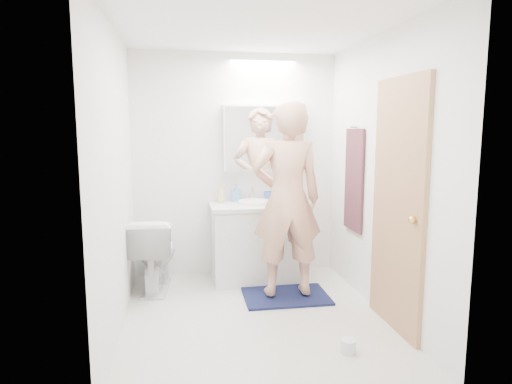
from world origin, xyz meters
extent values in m
plane|color=silver|center=(0.00, 0.00, 0.00)|extent=(2.50, 2.50, 0.00)
plane|color=white|center=(0.00, 0.00, 2.40)|extent=(2.50, 2.50, 0.00)
plane|color=white|center=(0.00, 1.25, 1.20)|extent=(2.50, 0.00, 2.50)
plane|color=white|center=(0.00, -1.25, 1.20)|extent=(2.50, 0.00, 2.50)
plane|color=white|center=(-1.10, 0.00, 1.20)|extent=(0.00, 2.50, 2.50)
plane|color=white|center=(1.10, 0.00, 1.20)|extent=(0.00, 2.50, 2.50)
cube|color=silver|center=(0.17, 0.96, 0.39)|extent=(0.90, 0.55, 0.78)
cube|color=silver|center=(0.17, 0.96, 0.80)|extent=(0.95, 0.58, 0.04)
cylinder|color=white|center=(0.17, 0.99, 0.84)|extent=(0.36, 0.36, 0.03)
cylinder|color=silver|center=(0.17, 1.19, 0.90)|extent=(0.02, 0.02, 0.16)
cube|color=white|center=(0.30, 1.18, 1.50)|extent=(0.88, 0.14, 0.70)
cube|color=silver|center=(0.30, 1.10, 1.50)|extent=(0.84, 0.01, 0.66)
imported|color=white|center=(-0.87, 0.85, 0.37)|extent=(0.49, 0.77, 0.74)
cube|color=#141B41|center=(0.37, 0.40, 0.01)|extent=(0.81, 0.56, 0.02)
imported|color=tan|center=(0.37, 0.40, 0.95)|extent=(0.67, 0.44, 1.81)
cube|color=tan|center=(1.08, -0.35, 1.00)|extent=(0.04, 0.80, 2.00)
sphere|color=gold|center=(1.04, -0.65, 0.95)|extent=(0.06, 0.06, 0.06)
cube|color=#13253D|center=(1.08, 0.55, 1.10)|extent=(0.02, 0.42, 1.00)
cylinder|color=silver|center=(1.07, 0.55, 1.62)|extent=(0.07, 0.02, 0.02)
imported|color=#C7BA80|center=(-0.18, 1.11, 0.93)|extent=(0.11, 0.11, 0.21)
imported|color=#5B96C5|center=(-0.01, 1.15, 0.92)|extent=(0.12, 0.12, 0.19)
imported|color=#3951AB|center=(0.34, 1.12, 0.87)|extent=(0.12, 0.12, 0.10)
cylinder|color=silver|center=(0.56, -0.71, 0.05)|extent=(0.11, 0.11, 0.10)
camera|label=1|loc=(-0.62, -3.55, 1.61)|focal=31.22mm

